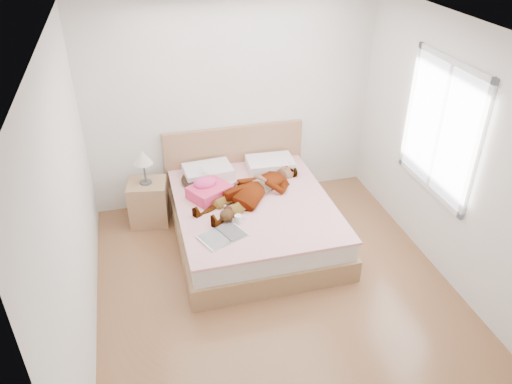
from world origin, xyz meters
TOP-DOWN VIEW (x-y plane):
  - ground at (0.00, 0.00)m, footprint 4.00×4.00m
  - woman at (0.03, 1.10)m, footprint 1.64×1.35m
  - hair at (-0.54, 1.55)m, footprint 0.44×0.53m
  - phone at (-0.47, 1.50)m, footprint 0.09×0.11m
  - room_shell at (1.77, 0.30)m, footprint 4.00×4.00m
  - bed at (0.00, 1.04)m, footprint 1.80×2.08m
  - towel at (-0.48, 1.19)m, footprint 0.55×0.52m
  - magazine at (-0.47, 0.39)m, footprint 0.55×0.47m
  - coffee_mug at (-0.26, 0.60)m, footprint 0.12×0.08m
  - plush_toy at (-0.37, 0.69)m, footprint 0.20×0.25m
  - nightstand at (-1.16, 1.62)m, footprint 0.51×0.47m

SIDE VIEW (x-z plane):
  - ground at x=0.00m, z-range 0.00..0.00m
  - bed at x=0.00m, z-range -0.22..0.78m
  - nightstand at x=-1.16m, z-range -0.17..0.81m
  - magazine at x=-0.47m, z-range 0.51..0.53m
  - hair at x=-0.54m, z-range 0.51..0.59m
  - coffee_mug at x=-0.26m, z-range 0.51..0.60m
  - plush_toy at x=-0.37m, z-range 0.51..0.64m
  - towel at x=-0.48m, z-range 0.49..0.72m
  - woman at x=0.03m, z-range 0.51..0.73m
  - phone at x=-0.47m, z-range 0.68..0.73m
  - room_shell at x=1.77m, z-range -0.50..3.50m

